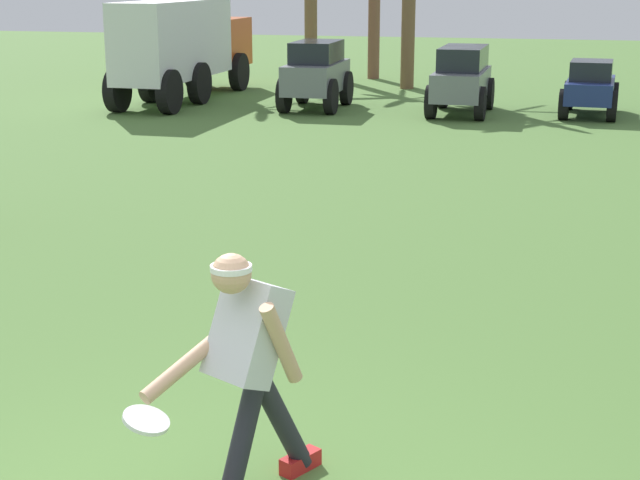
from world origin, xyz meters
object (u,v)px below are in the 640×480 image
parked_car_slot_c (590,87)px  box_truck (184,44)px  parked_car_slot_a (316,73)px  parked_car_slot_b (462,78)px  frisbee_thrower (249,362)px  frisbee_in_flight (146,420)px

parked_car_slot_c → box_truck: (-8.80, 0.44, 0.67)m
parked_car_slot_a → box_truck: (-3.22, 0.72, 0.49)m
parked_car_slot_c → parked_car_slot_b: bearing=-172.8°
parked_car_slot_a → box_truck: size_ratio=0.40×
frisbee_thrower → parked_car_slot_b: size_ratio=0.59×
frisbee_thrower → parked_car_slot_b: frisbee_thrower is taller
frisbee_in_flight → parked_car_slot_c: (2.55, 16.16, -0.02)m
parked_car_slot_b → parked_car_slot_a: bearing=179.2°
frisbee_thrower → parked_car_slot_b: bearing=91.5°
parked_car_slot_b → parked_car_slot_c: 2.56m
frisbee_thrower → frisbee_in_flight: frisbee_thrower is taller
frisbee_thrower → parked_car_slot_b: (-0.41, 15.46, -0.08)m
frisbee_in_flight → box_truck: size_ratio=0.04×
box_truck → frisbee_in_flight: bearing=-69.4°
frisbee_thrower → box_truck: bearing=112.4°
parked_car_slot_a → parked_car_slot_c: parked_car_slot_a is taller
parked_car_slot_b → box_truck: 6.33m
box_truck → parked_car_slot_a: bearing=-12.5°
frisbee_thrower → parked_car_slot_a: 15.88m
frisbee_thrower → parked_car_slot_c: (2.12, 15.78, -0.23)m
frisbee_thrower → parked_car_slot_a: size_ratio=0.60×
box_truck → parked_car_slot_c: bearing=-2.9°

